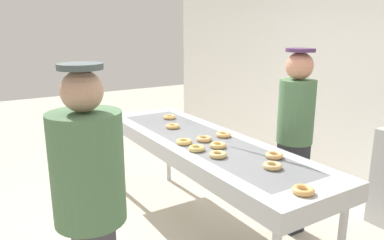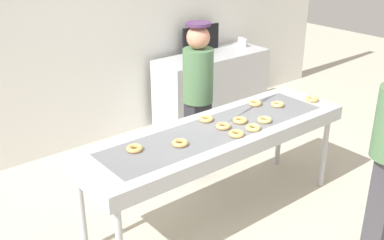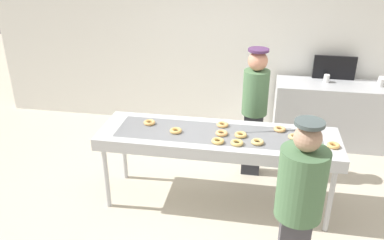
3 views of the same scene
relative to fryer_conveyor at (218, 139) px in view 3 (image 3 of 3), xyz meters
The scene contains 21 objects.
ground_plane 0.84m from the fryer_conveyor, ahead, with size 16.00×16.00×0.00m, color beige.
back_wall 2.30m from the fryer_conveyor, 90.00° to the left, with size 8.00×0.12×2.82m, color white.
fryer_conveyor is the anchor object (origin of this frame).
glazed_donut_0 0.83m from the fryer_conveyor, behind, with size 0.13×0.13×0.04m, color #EAB061.
glazed_donut_1 0.48m from the fryer_conveyor, 19.86° to the right, with size 0.13×0.13×0.04m, color #DEB86D.
glazed_donut_2 0.10m from the fryer_conveyor, 26.03° to the right, with size 0.13×0.13×0.04m, color #E3A966.
glazed_donut_3 0.48m from the fryer_conveyor, behind, with size 0.13×0.13×0.04m, color #E9B25F.
glazed_donut_4 0.27m from the fryer_conveyor, ahead, with size 0.13×0.13×0.04m, color #E5B563.
glazed_donut_5 0.71m from the fryer_conveyor, 15.97° to the left, with size 0.13×0.13×0.04m, color #E2A864.
glazed_donut_6 1.23m from the fryer_conveyor, ahead, with size 0.13×0.13×0.04m, color #EDAF5F.
glazed_donut_7 0.84m from the fryer_conveyor, ahead, with size 0.13×0.13×0.04m, color #DBB36E.
glazed_donut_8 0.22m from the fryer_conveyor, 81.27° to the left, with size 0.13×0.13×0.04m, color #EFB163.
glazed_donut_9 0.33m from the fryer_conveyor, 43.53° to the right, with size 0.13×0.13×0.04m, color #E1BB67.
glazed_donut_10 0.23m from the fryer_conveyor, 83.38° to the right, with size 0.13×0.13×0.04m, color #E6B760.
worker_baker 0.84m from the fryer_conveyor, 62.90° to the left, with size 0.32×0.32×1.70m.
customer_waiting 1.48m from the fryer_conveyor, 57.62° to the right, with size 0.38×0.38×1.71m.
prep_counter 2.36m from the fryer_conveyor, 49.94° to the left, with size 1.65×0.59×0.96m, color #B7BABF.
paper_cup_0 2.33m from the fryer_conveyor, 53.43° to the left, with size 0.08×0.08×0.12m, color white.
paper_cup_1 2.79m from the fryer_conveyor, 40.49° to the left, with size 0.08×0.08×0.12m, color white.
paper_cup_2 2.88m from the fryer_conveyor, 41.59° to the left, with size 0.08×0.08×0.12m, color white.
menu_display 2.54m from the fryer_conveyor, 53.54° to the left, with size 0.61×0.04×0.35m, color black.
Camera 3 is at (0.40, -3.91, 2.92)m, focal length 37.06 mm.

